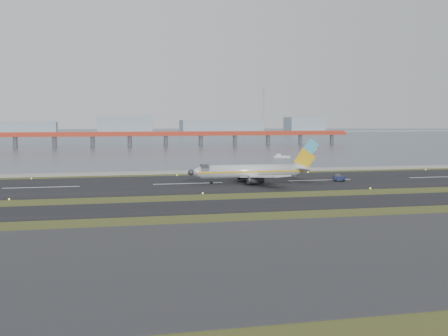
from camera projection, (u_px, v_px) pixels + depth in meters
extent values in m
plane|color=#324217|center=(209.00, 199.00, 130.70)|extent=(1000.00, 1000.00, 0.00)
cube|color=#323134|center=(286.00, 254.00, 77.27)|extent=(1000.00, 50.00, 0.10)
cube|color=black|center=(220.00, 206.00, 119.04)|extent=(1000.00, 18.00, 0.10)
cube|color=black|center=(188.00, 184.00, 159.84)|extent=(1000.00, 45.00, 0.10)
cube|color=gray|center=(174.00, 172.00, 188.95)|extent=(1000.00, 2.50, 1.00)
cube|color=#414C5D|center=(122.00, 136.00, 577.58)|extent=(1400.00, 800.00, 1.30)
cube|color=#AF341E|center=(166.00, 135.00, 377.30)|extent=(260.00, 5.00, 1.60)
cube|color=#AF341E|center=(166.00, 133.00, 377.17)|extent=(260.00, 0.40, 1.40)
cylinder|color=#4C4C51|center=(15.00, 143.00, 356.60)|extent=(2.80, 2.80, 7.00)
cylinder|color=#4C4C51|center=(166.00, 141.00, 377.70)|extent=(2.80, 2.80, 7.00)
cylinder|color=#4C4C51|center=(300.00, 140.00, 398.81)|extent=(2.80, 2.80, 7.00)
cube|color=#91A1AB|center=(117.00, 132.00, 733.02)|extent=(1400.00, 80.00, 1.00)
cube|color=#91A1AB|center=(20.00, 127.00, 706.02)|extent=(90.00, 35.00, 14.00)
cube|color=#91A1AB|center=(124.00, 124.00, 734.24)|extent=(70.00, 35.00, 22.00)
cube|color=#91A1AB|center=(221.00, 126.00, 763.09)|extent=(110.00, 35.00, 16.00)
cube|color=#91A1AB|center=(304.00, 124.00, 789.29)|extent=(50.00, 35.00, 20.00)
cylinder|color=#91A1AB|center=(264.00, 110.00, 774.32)|extent=(1.80, 1.80, 60.00)
cylinder|color=silver|center=(249.00, 171.00, 161.08)|extent=(28.00, 3.80, 3.80)
cone|color=silver|center=(195.00, 172.00, 157.65)|extent=(3.20, 3.80, 3.80)
cone|color=silver|center=(302.00, 169.00, 164.61)|extent=(5.00, 3.80, 3.80)
cube|color=yellow|center=(251.00, 172.00, 159.21)|extent=(31.00, 0.06, 0.45)
cube|color=yellow|center=(247.00, 171.00, 162.94)|extent=(31.00, 0.06, 0.45)
cube|color=silver|center=(265.00, 176.00, 153.36)|extent=(11.31, 15.89, 1.66)
cube|color=silver|center=(248.00, 171.00, 169.88)|extent=(11.31, 15.89, 1.66)
cylinder|color=#36353A|center=(256.00, 180.00, 155.53)|extent=(4.20, 2.10, 2.10)
cylinder|color=#36353A|center=(245.00, 176.00, 167.18)|extent=(4.20, 2.10, 2.10)
cube|color=yellow|center=(305.00, 159.00, 164.53)|extent=(6.80, 0.35, 6.85)
cube|color=#49B3CF|center=(311.00, 146.00, 164.62)|extent=(4.85, 0.37, 4.90)
cube|color=silver|center=(308.00, 168.00, 160.94)|extent=(5.64, 6.80, 0.22)
cube|color=silver|center=(298.00, 166.00, 168.32)|extent=(5.64, 6.80, 0.22)
cylinder|color=black|center=(211.00, 183.00, 158.93)|extent=(0.80, 0.28, 0.80)
cylinder|color=black|center=(256.00, 182.00, 158.95)|extent=(1.00, 0.38, 1.00)
cylinder|color=black|center=(251.00, 180.00, 164.39)|extent=(1.00, 0.38, 1.00)
cube|color=#161B3D|center=(339.00, 178.00, 165.40)|extent=(3.83, 2.75, 1.29)
cube|color=#36353A|center=(338.00, 175.00, 165.34)|extent=(1.87, 1.95, 0.75)
cylinder|color=black|center=(335.00, 181.00, 164.64)|extent=(0.81, 0.51, 0.75)
cylinder|color=black|center=(334.00, 180.00, 166.35)|extent=(0.81, 0.51, 0.75)
cylinder|color=black|center=(344.00, 181.00, 164.55)|extent=(0.81, 0.51, 0.75)
cylinder|color=black|center=(343.00, 180.00, 166.27)|extent=(0.81, 0.51, 0.75)
cube|color=silver|center=(282.00, 157.00, 264.99)|extent=(8.07, 5.06, 0.99)
cube|color=silver|center=(279.00, 155.00, 265.16)|extent=(2.69, 2.44, 0.99)
cube|color=silver|center=(310.00, 149.00, 329.02)|extent=(7.44, 3.66, 0.92)
cube|color=silver|center=(307.00, 148.00, 328.92)|extent=(2.33, 2.01, 0.92)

